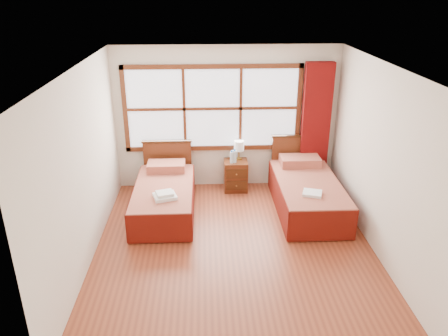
{
  "coord_description": "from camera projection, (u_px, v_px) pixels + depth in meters",
  "views": [
    {
      "loc": [
        -0.4,
        -5.34,
        3.54
      ],
      "look_at": [
        -0.12,
        0.7,
        0.99
      ],
      "focal_mm": 35.0,
      "sensor_mm": 36.0,
      "label": 1
    }
  ],
  "objects": [
    {
      "name": "wall_back",
      "position": [
        226.0,
        119.0,
        7.87
      ],
      "size": [
        4.0,
        0.0,
        4.0
      ],
      "primitive_type": "plane",
      "rotation": [
        1.57,
        0.0,
        0.0
      ],
      "color": "silver",
      "rests_on": "floor"
    },
    {
      "name": "nightstand",
      "position": [
        236.0,
        175.0,
        8.04
      ],
      "size": [
        0.43,
        0.42,
        0.57
      ],
      "color": "#562713",
      "rests_on": "floor"
    },
    {
      "name": "ceiling",
      "position": [
        236.0,
        68.0,
        5.29
      ],
      "size": [
        4.5,
        4.5,
        0.0
      ],
      "primitive_type": "plane",
      "rotation": [
        3.14,
        0.0,
        0.0
      ],
      "color": "white",
      "rests_on": "wall_back"
    },
    {
      "name": "bottle_near",
      "position": [
        232.0,
        157.0,
        7.81
      ],
      "size": [
        0.06,
        0.06,
        0.24
      ],
      "color": "silver",
      "rests_on": "nightstand"
    },
    {
      "name": "window",
      "position": [
        213.0,
        108.0,
        7.75
      ],
      "size": [
        3.16,
        0.06,
        1.56
      ],
      "color": "white",
      "rests_on": "wall_back"
    },
    {
      "name": "bottle_far",
      "position": [
        235.0,
        156.0,
        7.83
      ],
      "size": [
        0.07,
        0.07,
        0.26
      ],
      "color": "silver",
      "rests_on": "nightstand"
    },
    {
      "name": "bed_right",
      "position": [
        307.0,
        192.0,
        7.35
      ],
      "size": [
        1.03,
        2.05,
        1.0
      ],
      "color": "#3B1F0C",
      "rests_on": "floor"
    },
    {
      "name": "curtain",
      "position": [
        315.0,
        126.0,
        7.86
      ],
      "size": [
        0.5,
        0.16,
        2.3
      ],
      "primitive_type": "cube",
      "color": "#6B0B0A",
      "rests_on": "wall_back"
    },
    {
      "name": "bed_left",
      "position": [
        164.0,
        196.0,
        7.25
      ],
      "size": [
        0.97,
        1.99,
        0.94
      ],
      "color": "#3B1F0C",
      "rests_on": "floor"
    },
    {
      "name": "floor",
      "position": [
        234.0,
        249.0,
        6.31
      ],
      "size": [
        4.5,
        4.5,
        0.0
      ],
      "primitive_type": "plane",
      "color": "brown",
      "rests_on": "ground"
    },
    {
      "name": "lamp",
      "position": [
        239.0,
        146.0,
        7.93
      ],
      "size": [
        0.18,
        0.18,
        0.35
      ],
      "color": "#B8923B",
      "rests_on": "nightstand"
    },
    {
      "name": "wall_right",
      "position": [
        383.0,
        164.0,
        5.89
      ],
      "size": [
        0.0,
        4.5,
        4.5
      ],
      "primitive_type": "plane",
      "rotation": [
        1.57,
        0.0,
        -1.57
      ],
      "color": "silver",
      "rests_on": "floor"
    },
    {
      "name": "wall_left",
      "position": [
        83.0,
        169.0,
        5.71
      ],
      "size": [
        0.0,
        4.5,
        4.5
      ],
      "primitive_type": "plane",
      "rotation": [
        1.57,
        0.0,
        1.57
      ],
      "color": "silver",
      "rests_on": "floor"
    },
    {
      "name": "towels_right",
      "position": [
        312.0,
        193.0,
        6.74
      ],
      "size": [
        0.35,
        0.32,
        0.04
      ],
      "rotation": [
        0.0,
        0.0,
        -0.31
      ],
      "color": "white",
      "rests_on": "bed_right"
    },
    {
      "name": "towels_left",
      "position": [
        165.0,
        195.0,
        6.7
      ],
      "size": [
        0.4,
        0.38,
        0.1
      ],
      "rotation": [
        0.0,
        0.0,
        0.3
      ],
      "color": "white",
      "rests_on": "bed_left"
    }
  ]
}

